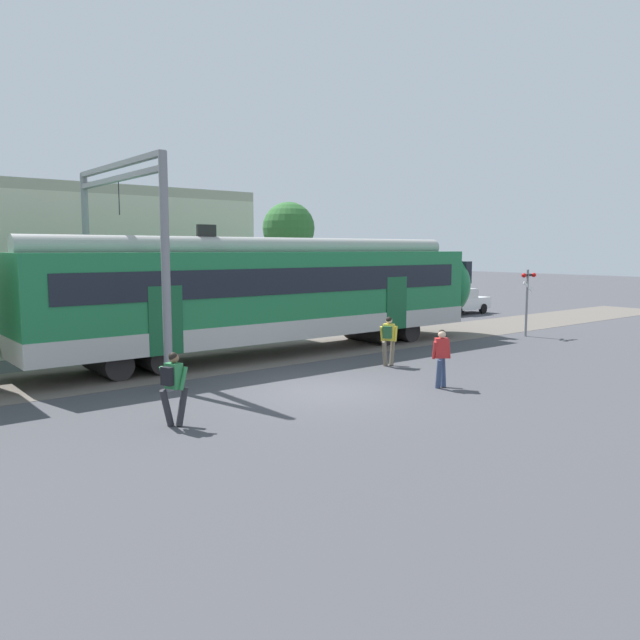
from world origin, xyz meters
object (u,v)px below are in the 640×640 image
Objects in this scene: pedestrian_yellow at (388,337)px; pedestrian_red at (441,354)px; pedestrian_green at (173,383)px; parked_car_white at (460,301)px; parked_car_silver at (404,306)px; commuter_train at (26,307)px; crossing_signal at (527,292)px.

pedestrian_red is at bearing -109.76° from pedestrian_yellow.
parked_car_white is at bearing 25.53° from pedestrian_green.
parked_car_white is (16.54, 12.65, -0.18)m from pedestrian_red.
pedestrian_red is 0.41× the size of parked_car_silver.
parked_car_silver is at bearing 41.68° from pedestrian_yellow.
pedestrian_red is 1.00× the size of pedestrian_yellow.
parked_car_silver is at bearing 13.20° from commuter_train.
pedestrian_yellow is (10.18, -4.37, -1.26)m from commuter_train.
crossing_signal reaches higher than parked_car_silver.
parked_car_silver is 1.00× the size of parked_car_white.
parked_car_silver is at bearing 30.72° from pedestrian_green.
commuter_train is 12.68× the size of crossing_signal.
parked_car_white is at bearing 2.05° from parked_car_silver.
pedestrian_yellow is (8.79, 2.17, 0.00)m from pedestrian_green.
pedestrian_yellow is 0.56× the size of crossing_signal.
crossing_signal is (-0.40, -7.94, 1.23)m from parked_car_silver.
pedestrian_green is at bearing -169.65° from crossing_signal.
crossing_signal is (9.91, 1.24, 1.02)m from pedestrian_yellow.
parked_car_silver is 1.36× the size of crossing_signal.
commuter_train is 22.83× the size of pedestrian_yellow.
commuter_train is 11.15m from pedestrian_yellow.
commuter_train is 21.10m from parked_car_silver.
pedestrian_green and pedestrian_yellow have the same top height.
pedestrian_green is 22.22m from parked_car_silver.
parked_car_silver is (11.49, 12.47, -0.18)m from pedestrian_red.
commuter_train is 22.83× the size of pedestrian_green.
parked_car_white is 1.35× the size of crossing_signal.
pedestrian_yellow is 13.80m from parked_car_silver.
commuter_train is 6.81m from pedestrian_green.
pedestrian_green is 1.00× the size of pedestrian_yellow.
pedestrian_yellow is (1.18, 3.29, 0.03)m from pedestrian_red.
pedestrian_green and pedestrian_red have the same top height.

